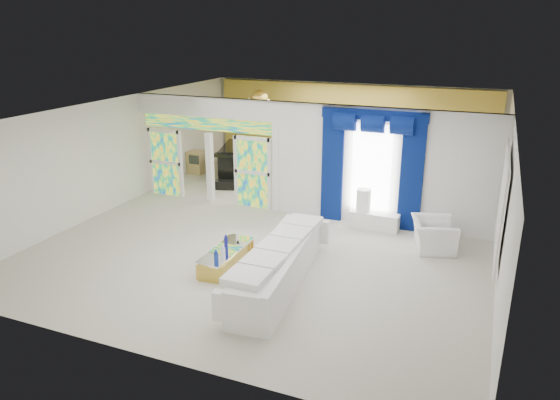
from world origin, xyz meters
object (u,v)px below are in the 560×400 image
at_px(coffee_table, 226,258).
at_px(armchair, 433,235).
at_px(white_sofa, 280,266).
at_px(grand_piano, 247,161).
at_px(console_table, 374,220).

distance_m(coffee_table, armchair, 4.72).
height_order(white_sofa, grand_piano, grand_piano).
bearing_deg(console_table, coffee_table, -125.76).
xyz_separation_m(coffee_table, grand_piano, (-2.62, 6.44, 0.34)).
height_order(armchair, grand_piano, grand_piano).
bearing_deg(armchair, grand_piano, 44.00).
bearing_deg(white_sofa, grand_piano, 114.98).
xyz_separation_m(white_sofa, grand_piano, (-3.97, 6.74, 0.15)).
bearing_deg(grand_piano, armchair, -47.35).
relative_size(white_sofa, armchair, 3.63).
distance_m(white_sofa, armchair, 3.88).
distance_m(coffee_table, grand_piano, 6.96).
bearing_deg(armchair, console_table, 47.62).
distance_m(armchair, grand_piano, 7.61).
relative_size(console_table, armchair, 1.15).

